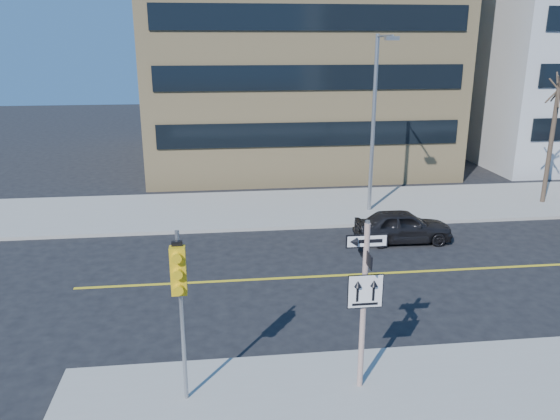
{
  "coord_description": "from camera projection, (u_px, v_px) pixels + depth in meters",
  "views": [
    {
      "loc": [
        -3.14,
        -13.17,
        7.85
      ],
      "look_at": [
        -1.11,
        4.0,
        2.48
      ],
      "focal_mm": 35.0,
      "sensor_mm": 36.0,
      "label": 1
    }
  ],
  "objects": [
    {
      "name": "streetlight_a",
      "position": [
        375.0,
        113.0,
        24.41
      ],
      "size": [
        0.55,
        2.25,
        8.0
      ],
      "color": "gray",
      "rests_on": "far_sidewalk"
    },
    {
      "name": "ground",
      "position": [
        336.0,
        336.0,
        15.17
      ],
      "size": [
        120.0,
        120.0,
        0.0
      ],
      "primitive_type": "plane",
      "color": "black",
      "rests_on": "ground"
    },
    {
      "name": "parked_car_a",
      "position": [
        403.0,
        226.0,
        22.12
      ],
      "size": [
        1.69,
        3.97,
        1.34
      ],
      "primitive_type": "imported",
      "rotation": [
        0.0,
        0.0,
        1.54
      ],
      "color": "black",
      "rests_on": "ground"
    },
    {
      "name": "building_brick",
      "position": [
        289.0,
        23.0,
        36.44
      ],
      "size": [
        18.0,
        18.0,
        18.0
      ],
      "primitive_type": "cube",
      "color": "tan",
      "rests_on": "ground"
    },
    {
      "name": "sign_pole",
      "position": [
        364.0,
        297.0,
        12.07
      ],
      "size": [
        0.92,
        0.92,
        4.06
      ],
      "color": "silver",
      "rests_on": "near_sidewalk"
    },
    {
      "name": "street_tree_west",
      "position": [
        558.0,
        92.0,
        25.71
      ],
      "size": [
        1.8,
        1.8,
        6.35
      ],
      "color": "#3D2F24",
      "rests_on": "far_sidewalk"
    },
    {
      "name": "traffic_signal",
      "position": [
        179.0,
        284.0,
        11.3
      ],
      "size": [
        0.32,
        0.45,
        4.0
      ],
      "color": "gray",
      "rests_on": "near_sidewalk"
    }
  ]
}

